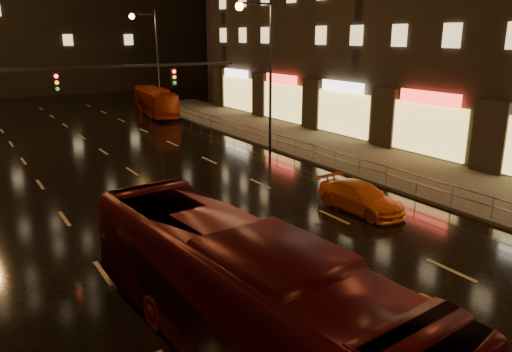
{
  "coord_description": "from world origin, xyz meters",
  "views": [
    {
      "loc": [
        -8.66,
        -5.49,
        7.63
      ],
      "look_at": [
        0.92,
        9.87,
        2.5
      ],
      "focal_mm": 35.0,
      "sensor_mm": 36.0,
      "label": 1
    }
  ],
  "objects_px": {
    "taxi_near": "(438,337)",
    "taxi_far": "(361,197)",
    "bus_red": "(242,294)",
    "bus_curb": "(155,102)"
  },
  "relations": [
    {
      "from": "taxi_near",
      "to": "taxi_far",
      "type": "xyz_separation_m",
      "value": [
        6.02,
        9.0,
        -0.08
      ]
    },
    {
      "from": "bus_red",
      "to": "bus_curb",
      "type": "bearing_deg",
      "value": 67.19
    },
    {
      "from": "bus_curb",
      "to": "taxi_near",
      "type": "bearing_deg",
      "value": -94.02
    },
    {
      "from": "taxi_near",
      "to": "taxi_far",
      "type": "relative_size",
      "value": 0.96
    },
    {
      "from": "bus_red",
      "to": "bus_curb",
      "type": "distance_m",
      "value": 39.29
    },
    {
      "from": "bus_red",
      "to": "taxi_far",
      "type": "distance_m",
      "value": 11.64
    },
    {
      "from": "bus_red",
      "to": "taxi_near",
      "type": "distance_m",
      "value": 4.78
    },
    {
      "from": "bus_curb",
      "to": "taxi_far",
      "type": "bearing_deg",
      "value": -86.53
    },
    {
      "from": "bus_curb",
      "to": "taxi_near",
      "type": "distance_m",
      "value": 41.03
    },
    {
      "from": "bus_red",
      "to": "taxi_near",
      "type": "height_order",
      "value": "bus_red"
    }
  ]
}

